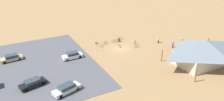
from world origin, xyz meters
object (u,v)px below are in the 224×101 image
at_px(car_black_back_corner, 33,83).
at_px(visitor_near_lot, 173,44).
at_px(bicycle_red_yard_center, 105,43).
at_px(visitor_at_bikes, 158,40).
at_px(car_silver_front_row, 67,89).
at_px(bicycle_silver_edge_south, 135,42).
at_px(car_white_by_curb, 72,55).
at_px(bicycle_yellow_back_row, 100,45).
at_px(trash_bin, 119,40).
at_px(bicycle_blue_lone_east, 137,46).
at_px(visitor_by_pavilion, 182,39).
at_px(lot_sign, 96,45).
at_px(car_tan_far_end, 11,58).
at_px(bike_pavilion, 204,50).
at_px(bicycle_white_yard_front, 121,39).
at_px(bicycle_purple_near_sign, 119,46).
at_px(bicycle_teal_trailside, 114,41).

height_order(car_black_back_corner, visitor_near_lot, visitor_near_lot).
xyz_separation_m(bicycle_red_yard_center, visitor_at_bikes, (-12.35, 5.71, 0.53)).
bearing_deg(car_silver_front_row, bicycle_silver_edge_south, -150.29).
xyz_separation_m(car_black_back_corner, car_white_by_curb, (-9.58, -7.32, 0.05)).
xyz_separation_m(bicycle_yellow_back_row, bicycle_silver_edge_south, (-8.73, 2.37, -0.03)).
distance_m(trash_bin, bicycle_silver_edge_south, 4.39).
distance_m(bicycle_blue_lone_east, visitor_near_lot, 8.76).
xyz_separation_m(bicycle_blue_lone_east, visitor_by_pavilion, (-12.13, 2.64, 0.56)).
xyz_separation_m(lot_sign, car_tan_far_end, (18.30, -3.68, -0.69)).
bearing_deg(bicycle_blue_lone_east, bicycle_yellow_back_row, -31.77).
height_order(bike_pavilion, bicycle_red_yard_center, bike_pavilion).
bearing_deg(car_tan_far_end, bicycle_white_yard_front, 179.36).
relative_size(car_black_back_corner, car_silver_front_row, 0.95).
bearing_deg(bicycle_blue_lone_east, bike_pavilion, 119.87).
relative_size(bicycle_purple_near_sign, car_silver_front_row, 0.34).
xyz_separation_m(trash_bin, visitor_at_bikes, (-8.52, 5.63, 0.46)).
bearing_deg(car_black_back_corner, visitor_at_bikes, -170.05).
distance_m(bicycle_silver_edge_south, visitor_near_lot, 9.36).
height_order(bicycle_yellow_back_row, car_silver_front_row, car_silver_front_row).
bearing_deg(lot_sign, bicycle_purple_near_sign, 172.49).
distance_m(bicycle_yellow_back_row, visitor_near_lot, 17.83).
distance_m(bike_pavilion, visitor_at_bikes, 13.34).
xyz_separation_m(lot_sign, bicycle_red_yard_center, (-3.66, -2.59, -1.03)).
distance_m(bike_pavilion, bicycle_blue_lone_east, 15.37).
distance_m(trash_bin, bicycle_blue_lone_east, 5.97).
xyz_separation_m(bicycle_purple_near_sign, car_white_by_curb, (12.22, 0.65, 0.39)).
relative_size(bicycle_yellow_back_row, bicycle_white_yard_front, 1.05).
distance_m(bicycle_blue_lone_east, car_black_back_corner, 26.10).
height_order(bicycle_white_yard_front, car_black_back_corner, car_black_back_corner).
distance_m(bicycle_teal_trailside, car_white_by_curb, 13.22).
relative_size(bike_pavilion, bicycle_red_yard_center, 9.51).
height_order(bicycle_white_yard_front, visitor_at_bikes, visitor_at_bikes).
distance_m(bicycle_red_yard_center, visitor_by_pavilion, 19.80).
xyz_separation_m(bicycle_purple_near_sign, car_silver_front_row, (17.16, 12.41, 0.38)).
bearing_deg(visitor_at_bikes, car_silver_front_row, 20.17).
xyz_separation_m(bicycle_yellow_back_row, bicycle_blue_lone_east, (-7.73, 4.79, -0.01)).
distance_m(bicycle_yellow_back_row, car_black_back_corner, 20.58).
distance_m(lot_sign, bicycle_blue_lone_east, 10.03).
xyz_separation_m(trash_bin, visitor_by_pavilion, (-14.11, 8.28, 0.49)).
distance_m(bike_pavilion, car_tan_far_end, 40.62).
distance_m(bicycle_purple_near_sign, car_tan_far_end, 24.49).
bearing_deg(bicycle_teal_trailside, car_tan_far_end, -2.73).
xyz_separation_m(bicycle_red_yard_center, car_white_by_curb, (10.09, 4.01, 0.38)).
xyz_separation_m(bicycle_red_yard_center, visitor_by_pavilion, (-17.95, 8.35, 0.56)).
bearing_deg(trash_bin, bicycle_silver_edge_south, 132.84).
bearing_deg(visitor_near_lot, bicycle_white_yard_front, -50.59).
distance_m(bicycle_white_yard_front, car_silver_front_row, 25.91).
xyz_separation_m(trash_bin, car_black_back_corner, (23.50, 11.25, 0.26)).
bearing_deg(bicycle_white_yard_front, bicycle_teal_trailside, 20.18).
height_order(trash_bin, bicycle_blue_lone_east, trash_bin).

